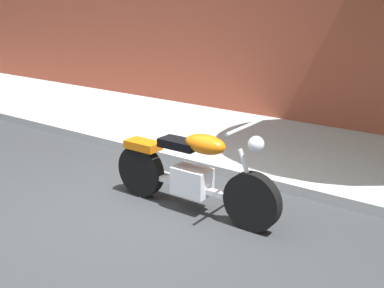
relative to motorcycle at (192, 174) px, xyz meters
The scene contains 3 objects.
ground_plane 0.76m from the motorcycle, 141.15° to the right, with size 60.00×60.00×0.00m, color #303335.
sidewalk 2.68m from the motorcycle, 100.21° to the left, with size 22.92×2.98×0.14m, color #AEAEAE.
motorcycle is the anchor object (origin of this frame).
Camera 1 is at (3.53, -3.77, 2.45)m, focal length 44.74 mm.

